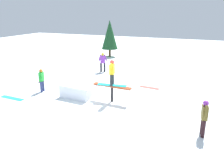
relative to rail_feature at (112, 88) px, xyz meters
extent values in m
plane|color=white|center=(0.00, 0.00, -0.75)|extent=(60.00, 60.00, 0.00)
cylinder|color=black|center=(0.00, 0.00, -0.34)|extent=(0.14, 0.14, 0.83)
cube|color=#A53F1E|center=(0.00, 0.00, 0.12)|extent=(2.14, 0.41, 0.08)
cube|color=white|center=(-2.04, 0.12, -0.40)|extent=(1.89, 1.60, 0.70)
cube|color=#19BBC3|center=(0.00, 0.00, 0.17)|extent=(1.57, 0.48, 0.03)
cylinder|color=#22272B|center=(0.02, -0.13, 0.48)|extent=(0.15, 0.15, 0.59)
cylinder|color=#22272B|center=(-0.02, 0.13, 0.48)|extent=(0.15, 0.15, 0.59)
cube|color=yellow|center=(0.00, 0.00, 1.04)|extent=(0.26, 0.37, 0.53)
cylinder|color=yellow|center=(0.03, -0.22, 1.16)|extent=(0.13, 0.32, 0.49)
cylinder|color=yellow|center=(-0.03, 0.22, 1.16)|extent=(0.13, 0.32, 0.49)
sphere|color=red|center=(0.00, 0.00, 1.42)|extent=(0.22, 0.22, 0.22)
cylinder|color=#22242B|center=(-3.06, 5.20, -0.39)|extent=(0.15, 0.15, 0.73)
cylinder|color=#22242B|center=(-2.81, 5.32, -0.39)|extent=(0.15, 0.15, 0.73)
cube|color=purple|center=(-2.93, 5.26, 0.27)|extent=(0.42, 0.35, 0.58)
cylinder|color=purple|center=(-3.14, 5.17, 0.40)|extent=(0.25, 0.18, 0.52)
cylinder|color=purple|center=(-2.73, 5.35, 0.40)|extent=(0.25, 0.18, 0.52)
sphere|color=yellow|center=(-2.93, 5.26, 0.67)|extent=(0.23, 0.23, 0.23)
cylinder|color=navy|center=(-4.43, -0.31, -0.42)|extent=(0.14, 0.14, 0.67)
cylinder|color=navy|center=(-4.49, -0.06, -0.42)|extent=(0.14, 0.14, 0.67)
cube|color=green|center=(-4.46, -0.19, 0.18)|extent=(0.27, 0.36, 0.53)
cylinder|color=green|center=(-4.41, -0.38, 0.30)|extent=(0.13, 0.21, 0.47)
cylinder|color=green|center=(-4.51, 0.01, 0.30)|extent=(0.13, 0.21, 0.47)
sphere|color=orange|center=(-4.46, -0.19, 0.55)|extent=(0.21, 0.21, 0.21)
cylinder|color=black|center=(4.51, -1.66, -0.40)|extent=(0.14, 0.14, 0.71)
cylinder|color=black|center=(4.55, -1.91, -0.40)|extent=(0.14, 0.14, 0.71)
cube|color=brown|center=(4.53, -1.78, 0.23)|extent=(0.25, 0.36, 0.55)
cylinder|color=brown|center=(4.50, -1.58, 0.35)|extent=(0.11, 0.21, 0.49)
cylinder|color=brown|center=(4.56, -1.99, 0.35)|extent=(0.11, 0.21, 0.49)
sphere|color=purple|center=(4.53, -1.78, 0.61)|extent=(0.21, 0.21, 0.21)
cube|color=#E75C50|center=(1.39, 2.90, -0.74)|extent=(1.27, 0.41, 0.02)
cube|color=#24AFD0|center=(-5.33, -1.71, -0.74)|extent=(1.53, 0.33, 0.02)
cube|color=orange|center=(-5.78, 1.36, -0.58)|extent=(0.37, 0.34, 0.34)
cylinder|color=#4C331E|center=(-4.78, 11.13, -0.33)|extent=(0.24, 0.24, 0.84)
cone|color=#194723|center=(-4.78, 11.13, 1.58)|extent=(1.68, 1.68, 2.98)
camera|label=1|loc=(4.10, -10.10, 3.93)|focal=35.00mm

